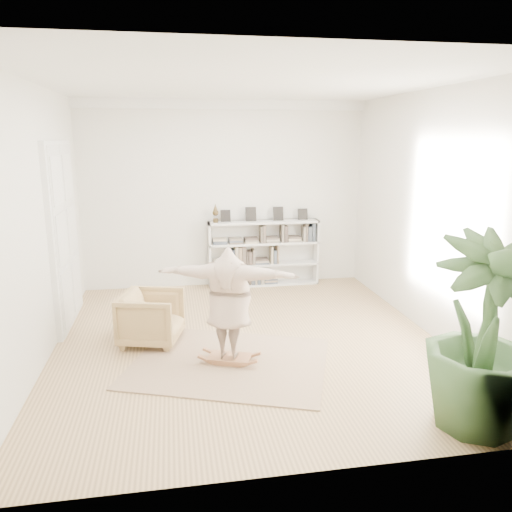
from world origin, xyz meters
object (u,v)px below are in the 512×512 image
(rocker_board, at_px, (230,358))
(person, at_px, (229,300))
(armchair, at_px, (151,318))
(houseplant, at_px, (483,334))
(bookshelf, at_px, (263,254))

(rocker_board, bearing_deg, person, 124.43)
(armchair, height_order, person, person)
(rocker_board, relative_size, houseplant, 0.31)
(rocker_board, distance_m, houseplant, 3.13)
(person, bearing_deg, rocker_board, 124.43)
(armchair, relative_size, rocker_board, 1.33)
(rocker_board, distance_m, person, 0.80)
(armchair, distance_m, person, 1.43)
(rocker_board, bearing_deg, houseplant, -18.53)
(bookshelf, distance_m, armchair, 3.39)
(bookshelf, xyz_separation_m, houseplant, (1.22, -5.37, 0.37))
(bookshelf, distance_m, rocker_board, 3.71)
(armchair, height_order, rocker_board, armchair)
(bookshelf, distance_m, houseplant, 5.52)
(armchair, xyz_separation_m, houseplant, (3.35, -2.74, 0.63))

